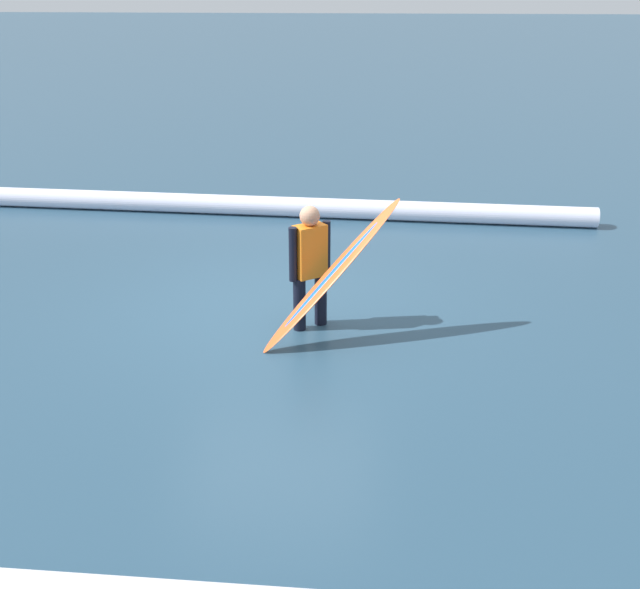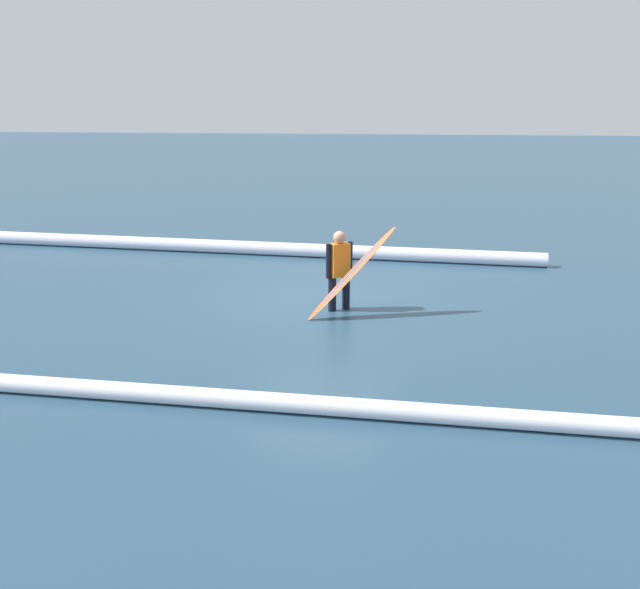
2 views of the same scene
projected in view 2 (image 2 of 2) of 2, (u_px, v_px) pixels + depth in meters
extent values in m
plane|color=#29495F|center=(318.00, 301.00, 12.97)|extent=(148.40, 148.40, 0.00)
cylinder|color=black|center=(346.00, 292.00, 12.38)|extent=(0.14, 0.14, 0.61)
cylinder|color=black|center=(332.00, 294.00, 12.25)|extent=(0.14, 0.14, 0.61)
cube|color=orange|center=(339.00, 260.00, 12.16)|extent=(0.39, 0.36, 0.58)
sphere|color=tan|center=(340.00, 237.00, 12.06)|extent=(0.22, 0.22, 0.22)
cylinder|color=black|center=(350.00, 259.00, 12.26)|extent=(0.09, 0.09, 0.61)
cylinder|color=black|center=(329.00, 261.00, 12.06)|extent=(0.09, 0.09, 0.61)
ellipsoid|color=#E55926|center=(352.00, 273.00, 11.83)|extent=(1.53, 0.98, 1.53)
ellipsoid|color=blue|center=(352.00, 273.00, 11.83)|extent=(1.18, 0.68, 1.23)
cylinder|color=white|center=(221.00, 247.00, 17.07)|extent=(15.26, 1.10, 0.32)
cylinder|color=white|center=(232.00, 399.00, 8.35)|extent=(16.10, 0.51, 0.23)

